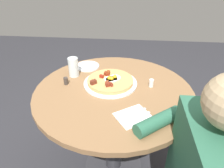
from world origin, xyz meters
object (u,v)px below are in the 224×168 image
breakfast_pizza (110,81)px  knife (135,118)px  pepper_shaker (66,81)px  dining_table (114,111)px  bread_plate (87,66)px  pizza_plate (110,83)px  salt_shaker (151,83)px  fork (131,114)px  water_glass (73,67)px

breakfast_pizza → knife: bearing=-153.7°
knife → pepper_shaker: pepper_shaker is taller
dining_table → knife: 0.34m
dining_table → bread_plate: bread_plate is taller
pizza_plate → salt_shaker: (-0.01, -0.26, 0.02)m
dining_table → pepper_shaker: (0.04, 0.31, 0.19)m
breakfast_pizza → knife: breakfast_pizza is taller
fork → salt_shaker: size_ratio=3.57×
knife → water_glass: (0.41, 0.42, 0.06)m
dining_table → breakfast_pizza: size_ratio=3.32×
breakfast_pizza → bread_plate: breakfast_pizza is taller
breakfast_pizza → fork: size_ratio=1.63×
pepper_shaker → bread_plate: bearing=-19.0°
breakfast_pizza → water_glass: bearing=71.0°
breakfast_pizza → bread_plate: bearing=40.1°
salt_shaker → knife: bearing=162.5°
breakfast_pizza → water_glass: (0.09, 0.26, 0.04)m
salt_shaker → pepper_shaker: bearing=92.2°
bread_plate → pizza_plate: bearing=-139.7°
dining_table → bread_plate: (0.29, 0.22, 0.18)m
knife → pepper_shaker: bearing=-67.7°
pizza_plate → water_glass: size_ratio=2.62×
fork → pepper_shaker: bearing=-66.1°
dining_table → water_glass: size_ratio=7.50×
knife → salt_shaker: bearing=-141.4°
breakfast_pizza → salt_shaker: size_ratio=5.81×
bread_plate → water_glass: water_glass is taller
bread_plate → fork: size_ratio=0.97×
dining_table → water_glass: (0.15, 0.29, 0.24)m
dining_table → knife: (-0.26, -0.13, 0.18)m
fork → water_glass: size_ratio=1.39×
fork → knife: bearing=90.0°
dining_table → salt_shaker: size_ratio=19.32×
fork → pepper_shaker: 0.50m
knife → dining_table: bearing=-97.0°
water_glass → pepper_shaker: (-0.12, 0.02, -0.04)m
fork → salt_shaker: salt_shaker is taller
knife → salt_shaker: (0.32, -0.10, 0.02)m
pizza_plate → dining_table: bearing=-157.1°
bread_plate → salt_shaker: 0.51m
water_glass → pepper_shaker: bearing=168.4°
dining_table → fork: size_ratio=5.41×
pizza_plate → fork: bearing=-154.7°
bread_plate → pepper_shaker: 0.27m
pizza_plate → water_glass: water_glass is taller
pizza_plate → bread_plate: bearing=40.3°
dining_table → salt_shaker: 0.31m
breakfast_pizza → bread_plate: size_ratio=1.68×
dining_table → water_glass: 0.40m
pizza_plate → pepper_shaker: 0.28m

